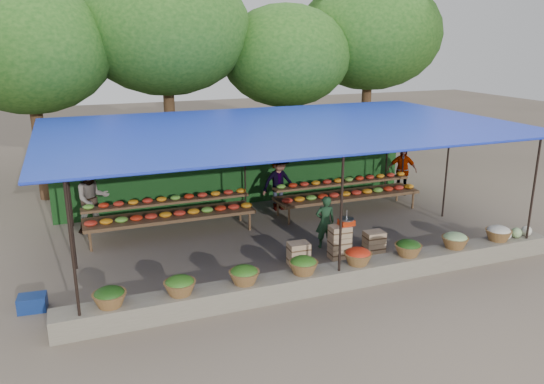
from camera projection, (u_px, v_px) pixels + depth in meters
name	position (u px, v px, depth m)	size (l,w,h in m)	color
ground	(283.00, 239.00, 13.07)	(60.00, 60.00, 0.00)	#675B4C
stone_curb	(335.00, 277.00, 10.55)	(10.60, 0.55, 0.40)	#676352
stall_canopy	(282.00, 131.00, 12.36)	(10.80, 6.60, 2.82)	black
produce_baskets	(331.00, 261.00, 10.42)	(8.98, 0.58, 0.34)	brown
netting_backdrop	(242.00, 163.00, 15.54)	(10.60, 0.06, 2.50)	#1B491A
tree_row	(227.00, 40.00, 17.37)	(16.51, 5.50, 7.12)	#3B2615
fruit_table_left	(170.00, 211.00, 13.24)	(4.21, 0.95, 0.93)	#46321C
fruit_table_right	(347.00, 191.00, 14.98)	(4.21, 0.95, 0.93)	#46321C
crate_counter	(338.00, 245.00, 11.86)	(2.37, 0.36, 0.77)	tan
weighing_scale	(346.00, 221.00, 11.77)	(0.33, 0.33, 0.35)	red
vendor_seated	(325.00, 222.00, 12.39)	(0.46, 0.30, 1.27)	#1C3E23
customer_left	(92.00, 199.00, 13.34)	(0.85, 0.66, 1.75)	slate
customer_mid	(279.00, 182.00, 15.08)	(1.05, 0.60, 1.62)	slate
customer_right	(402.00, 170.00, 16.63)	(0.90, 0.38, 1.54)	slate
blue_crate_front	(32.00, 303.00, 9.63)	(0.49, 0.35, 0.29)	navy
blue_crate_back	(110.00, 304.00, 9.61)	(0.47, 0.34, 0.28)	navy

